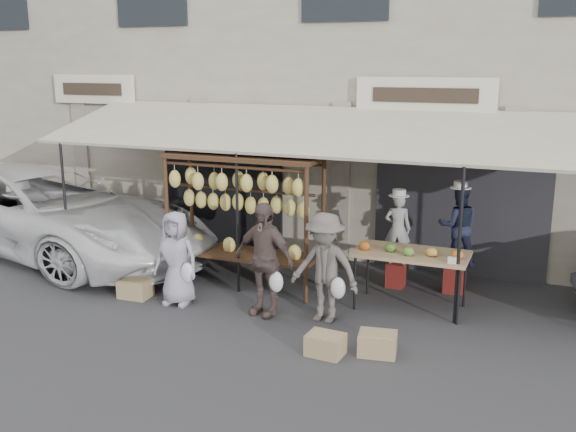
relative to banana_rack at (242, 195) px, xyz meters
name	(u,v)px	position (x,y,z in m)	size (l,w,h in m)	color
ground_plane	(265,326)	(1.04, -1.42, -1.57)	(90.00, 90.00, 0.00)	#2D2D30
shophouse	(384,65)	(1.04, 5.07, 2.07)	(24.00, 6.15, 7.30)	#B1AA99
awning	(321,132)	(1.05, 0.86, 1.00)	(10.00, 2.35, 2.92)	beige
banana_rack	(242,195)	(0.00, 0.00, 0.00)	(2.60, 0.90, 2.24)	black
produce_table	(411,255)	(2.81, 0.04, -0.71)	(1.70, 0.90, 1.04)	tan
vendor_left	(398,229)	(2.38, 0.96, -0.57)	(0.43, 0.28, 1.18)	#9D9D9D
vendor_right	(458,226)	(3.34, 1.06, -0.45)	(0.64, 0.50, 1.32)	#1D2138
customer_left	(176,258)	(-0.60, -1.12, -0.83)	(0.72, 0.47, 1.48)	#9A98A7
customer_mid	(264,259)	(0.83, -0.99, -0.71)	(1.01, 0.42, 1.72)	brown
customer_right	(325,268)	(1.76, -0.90, -0.76)	(1.05, 0.60, 1.62)	#5C5651
stool_left	(396,275)	(2.38, 0.96, -1.37)	(0.30, 0.30, 0.42)	maroon
stool_right	(455,278)	(3.34, 1.06, -1.34)	(0.33, 0.33, 0.47)	maroon
crate_near_a	(325,345)	(2.14, -1.97, -1.43)	(0.47, 0.35, 0.28)	tan
crate_near_b	(377,344)	(2.76, -1.70, -1.43)	(0.49, 0.37, 0.29)	tan
crate_far	(135,288)	(-1.38, -1.14, -1.43)	(0.48, 0.37, 0.29)	tan
van	(38,190)	(-4.87, 0.56, -0.38)	(2.65, 5.75, 2.40)	white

